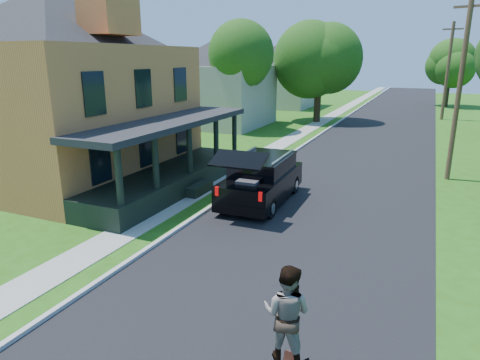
% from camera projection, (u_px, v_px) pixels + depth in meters
% --- Properties ---
extents(ground, '(140.00, 140.00, 0.00)m').
position_uv_depth(ground, '(268.00, 284.00, 11.15)').
color(ground, '#275410').
rests_on(ground, ground).
extents(street, '(8.00, 120.00, 0.02)m').
position_uv_depth(street, '(371.00, 145.00, 28.74)').
color(street, black).
rests_on(street, ground).
extents(curb, '(0.15, 120.00, 0.12)m').
position_uv_depth(curb, '(312.00, 141.00, 30.31)').
color(curb, '#ABABA5').
rests_on(curb, ground).
extents(sidewalk, '(1.30, 120.00, 0.03)m').
position_uv_depth(sidewalk, '(291.00, 139.00, 30.91)').
color(sidewalk, gray).
rests_on(sidewalk, ground).
extents(front_walk, '(6.50, 1.20, 0.03)m').
position_uv_depth(front_walk, '(123.00, 183.00, 20.11)').
color(front_walk, gray).
rests_on(front_walk, ground).
extents(main_house, '(15.56, 15.56, 10.10)m').
position_uv_depth(main_house, '(58.00, 74.00, 20.03)').
color(main_house, '#DA8340').
rests_on(main_house, ground).
extents(neighbor_house_mid, '(12.78, 12.78, 8.30)m').
position_uv_depth(neighbor_house_mid, '(217.00, 76.00, 36.33)').
color(neighbor_house_mid, '#A4A291').
rests_on(neighbor_house_mid, ground).
extents(neighbor_house_far, '(12.78, 12.78, 8.30)m').
position_uv_depth(neighbor_house_far, '(278.00, 70.00, 50.40)').
color(neighbor_house_far, '#A4A291').
rests_on(neighbor_house_far, ground).
extents(black_suv, '(2.19, 5.43, 2.51)m').
position_uv_depth(black_suv, '(262.00, 179.00, 17.22)').
color(black_suv, black).
rests_on(black_suv, ground).
extents(skateboarder, '(0.93, 0.74, 1.88)m').
position_uv_depth(skateboarder, '(287.00, 314.00, 7.61)').
color(skateboarder, black).
rests_on(skateboarder, ground).
extents(tree_left_mid, '(6.24, 6.01, 8.78)m').
position_uv_depth(tree_left_mid, '(243.00, 57.00, 33.60)').
color(tree_left_mid, black).
rests_on(tree_left_mid, ground).
extents(tree_left_far, '(6.68, 6.56, 9.61)m').
position_uv_depth(tree_left_far, '(319.00, 53.00, 37.50)').
color(tree_left_far, black).
rests_on(tree_left_far, ground).
extents(tree_right_far, '(6.25, 5.87, 7.96)m').
position_uv_depth(tree_right_far, '(450.00, 61.00, 49.83)').
color(tree_right_far, black).
rests_on(tree_right_far, ground).
extents(utility_pole_near, '(1.37, 0.53, 8.35)m').
position_uv_depth(utility_pole_near, '(459.00, 89.00, 19.55)').
color(utility_pole_near, '#503725').
rests_on(utility_pole_near, ground).
extents(utility_pole_far, '(1.74, 0.49, 8.78)m').
position_uv_depth(utility_pole_far, '(448.00, 70.00, 39.30)').
color(utility_pole_far, '#503725').
rests_on(utility_pole_far, ground).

